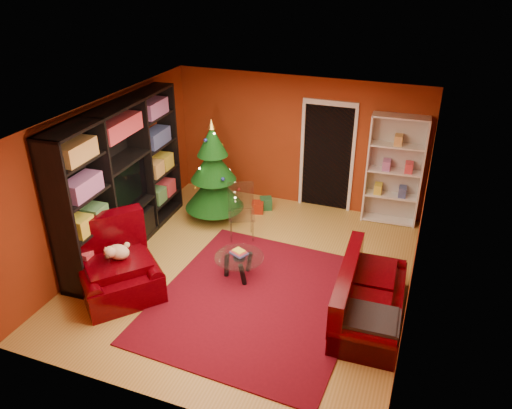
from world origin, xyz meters
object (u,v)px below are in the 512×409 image
at_px(dog, 119,252).
at_px(acrylic_chair, 241,215).
at_px(sofa, 371,293).
at_px(christmas_tree, 213,172).
at_px(white_bookshelf, 394,171).
at_px(gift_box_green, 266,203).
at_px(media_unit, 122,180).
at_px(armchair, 118,268).
at_px(rug, 257,299).
at_px(gift_box_teal, 223,203).
at_px(coffee_table, 239,267).
at_px(gift_box_red, 258,207).

xyz_separation_m(dog, acrylic_chair, (1.09, 2.11, -0.25)).
bearing_deg(dog, sofa, -37.54).
height_order(christmas_tree, white_bookshelf, white_bookshelf).
distance_m(sofa, acrylic_chair, 2.89).
xyz_separation_m(gift_box_green, sofa, (2.49, -2.63, 0.30)).
distance_m(media_unit, armchair, 1.65).
bearing_deg(rug, media_unit, 165.21).
bearing_deg(acrylic_chair, media_unit, -177.82).
relative_size(white_bookshelf, armchair, 1.77).
bearing_deg(gift_box_teal, christmas_tree, -91.12).
relative_size(rug, sofa, 1.71).
xyz_separation_m(gift_box_green, white_bookshelf, (2.37, 0.35, 0.93)).
bearing_deg(gift_box_green, coffee_table, -80.38).
xyz_separation_m(christmas_tree, armchair, (-0.32, -2.70, -0.50)).
distance_m(gift_box_red, white_bookshelf, 2.70).
distance_m(christmas_tree, gift_box_teal, 0.89).
xyz_separation_m(christmas_tree, gift_box_teal, (0.01, 0.36, -0.82)).
bearing_deg(dog, white_bookshelf, -2.07).
xyz_separation_m(armchair, dog, (-0.00, 0.07, 0.23)).
xyz_separation_m(gift_box_red, white_bookshelf, (2.47, 0.56, 0.93)).
relative_size(gift_box_green, acrylic_chair, 0.26).
xyz_separation_m(gift_box_red, dog, (-1.02, -3.13, 0.59)).
xyz_separation_m(armchair, sofa, (3.61, 0.78, -0.06)).
height_order(gift_box_green, sofa, sofa).
bearing_deg(christmas_tree, dog, -97.05).
height_order(gift_box_red, acrylic_chair, acrylic_chair).
bearing_deg(white_bookshelf, sofa, -90.70).
bearing_deg(white_bookshelf, dog, -136.45).
distance_m(gift_box_teal, white_bookshelf, 3.36).
bearing_deg(white_bookshelf, coffee_table, -128.70).
height_order(sofa, coffee_table, sofa).
relative_size(media_unit, dog, 8.16).
bearing_deg(acrylic_chair, christmas_tree, 121.51).
relative_size(gift_box_red, sofa, 0.12).
bearing_deg(gift_box_teal, gift_box_red, 11.56).
distance_m(media_unit, christmas_tree, 1.76).
height_order(media_unit, gift_box_teal, media_unit).
height_order(gift_box_teal, white_bookshelf, white_bookshelf).
bearing_deg(armchair, dog, 45.00).
relative_size(gift_box_teal, armchair, 0.26).
distance_m(media_unit, coffee_table, 2.46).
bearing_deg(sofa, gift_box_teal, 52.98).
bearing_deg(acrylic_chair, gift_box_green, 63.91).
bearing_deg(gift_box_teal, dog, -96.34).
height_order(rug, dog, dog).
height_order(gift_box_teal, gift_box_red, gift_box_teal).
relative_size(gift_box_teal, gift_box_green, 1.34).
height_order(rug, white_bookshelf, white_bookshelf).
bearing_deg(dog, gift_box_red, 23.30).
height_order(dog, coffee_table, dog).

